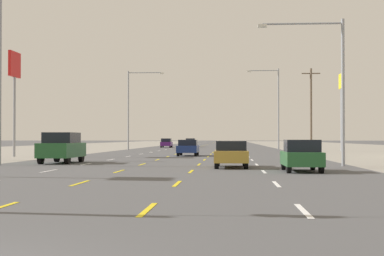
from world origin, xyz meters
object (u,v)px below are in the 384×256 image
(hatchback_inner_left_farther, at_px, (191,143))
(pole_sign_left_row_1, at_px, (15,75))
(sedan_center_turn_midfar, at_px, (188,148))
(streetlight_right_row_0, at_px, (332,78))
(hatchback_far_right_nearest, at_px, (301,155))
(sedan_inner_right_near, at_px, (231,154))
(streetlight_left_row_0, at_px, (6,63))
(suv_far_left_mid, at_px, (62,147))
(hatchback_far_left_far, at_px, (166,143))
(pole_sign_right_row_2, at_px, (341,92))
(streetlight_right_row_1, at_px, (275,103))
(streetlight_left_row_1, at_px, (132,104))

(hatchback_inner_left_farther, bearing_deg, pole_sign_left_row_1, -101.96)
(sedan_center_turn_midfar, xyz_separation_m, streetlight_right_row_0, (9.68, -18.65, 4.34))
(hatchback_far_right_nearest, relative_size, sedan_center_turn_midfar, 0.87)
(sedan_center_turn_midfar, distance_m, hatchback_inner_left_farther, 51.89)
(sedan_inner_right_near, bearing_deg, hatchback_inner_left_farther, 95.57)
(streetlight_left_row_0, bearing_deg, hatchback_far_right_nearest, -18.40)
(hatchback_inner_left_farther, bearing_deg, suv_far_left_mid, -93.30)
(hatchback_far_left_far, relative_size, streetlight_left_row_0, 0.37)
(suv_far_left_mid, height_order, pole_sign_left_row_1, pole_sign_left_row_1)
(suv_far_left_mid, xyz_separation_m, pole_sign_right_row_2, (24.37, 34.50, 6.12))
(sedan_center_turn_midfar, distance_m, streetlight_right_row_0, 21.46)
(streetlight_right_row_0, bearing_deg, streetlight_left_row_0, 180.00)
(streetlight_left_row_0, height_order, streetlight_right_row_1, streetlight_right_row_1)
(sedan_inner_right_near, bearing_deg, streetlight_left_row_0, 172.01)
(streetlight_left_row_0, height_order, streetlight_right_row_0, streetlight_left_row_0)
(hatchback_inner_left_farther, distance_m, streetlight_right_row_1, 29.50)
(pole_sign_left_row_1, xyz_separation_m, streetlight_left_row_0, (5.28, -15.38, -0.93))
(hatchback_far_right_nearest, bearing_deg, sedan_center_turn_midfar, 106.60)
(sedan_inner_right_near, bearing_deg, streetlight_left_row_1, 106.02)
(suv_far_left_mid, distance_m, hatchback_inner_left_farther, 67.46)
(pole_sign_right_row_2, bearing_deg, sedan_center_turn_midfar, -132.35)
(hatchback_inner_left_farther, xyz_separation_m, streetlight_left_row_0, (-6.38, -70.44, 5.35))
(suv_far_left_mid, bearing_deg, hatchback_far_right_nearest, -31.24)
(hatchback_far_left_far, bearing_deg, hatchback_far_right_nearest, -78.46)
(sedan_inner_right_near, distance_m, pole_sign_left_row_1, 26.24)
(sedan_inner_right_near, xyz_separation_m, pole_sign_left_row_1, (-18.72, 17.27, 6.30))
(hatchback_far_right_nearest, distance_m, suv_far_left_mid, 16.76)
(hatchback_far_right_nearest, height_order, pole_sign_left_row_1, pole_sign_left_row_1)
(hatchback_far_left_far, bearing_deg, pole_sign_right_row_2, -46.47)
(sedan_inner_right_near, xyz_separation_m, streetlight_right_row_1, (6.05, 46.48, 5.51))
(streetlight_left_row_0, bearing_deg, sedan_inner_right_near, -7.99)
(streetlight_right_row_0, bearing_deg, sedan_center_turn_midfar, 117.42)
(hatchback_far_right_nearest, distance_m, hatchback_inner_left_farther, 76.75)
(sedan_inner_right_near, height_order, suv_far_left_mid, suv_far_left_mid)
(pole_sign_right_row_2, bearing_deg, pole_sign_left_row_1, -145.35)
(hatchback_inner_left_farther, height_order, streetlight_right_row_1, streetlight_right_row_1)
(pole_sign_left_row_1, relative_size, streetlight_left_row_0, 0.85)
(hatchback_far_right_nearest, height_order, pole_sign_right_row_2, pole_sign_right_row_2)
(sedan_center_turn_midfar, bearing_deg, streetlight_left_row_0, -117.22)
(sedan_inner_right_near, xyz_separation_m, hatchback_far_left_far, (-10.60, 64.77, 0.03))
(suv_far_left_mid, relative_size, streetlight_right_row_1, 0.45)
(hatchback_far_left_far, distance_m, hatchback_inner_left_farther, 8.35)
(hatchback_far_right_nearest, distance_m, sedan_inner_right_near, 5.02)
(pole_sign_right_row_2, xyz_separation_m, streetlight_left_row_1, (-26.76, 7.00, -0.89))
(suv_far_left_mid, xyz_separation_m, streetlight_right_row_1, (17.00, 41.50, 5.24))
(pole_sign_right_row_2, xyz_separation_m, streetlight_left_row_0, (-26.86, -37.60, -1.02))
(sedan_inner_right_near, xyz_separation_m, pole_sign_right_row_2, (13.42, 39.48, 6.40))
(pole_sign_left_row_1, bearing_deg, suv_far_left_mid, -57.67)
(hatchback_far_right_nearest, xyz_separation_m, streetlight_right_row_0, (2.45, 5.60, 4.32))
(suv_far_left_mid, distance_m, streetlight_right_row_1, 45.15)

